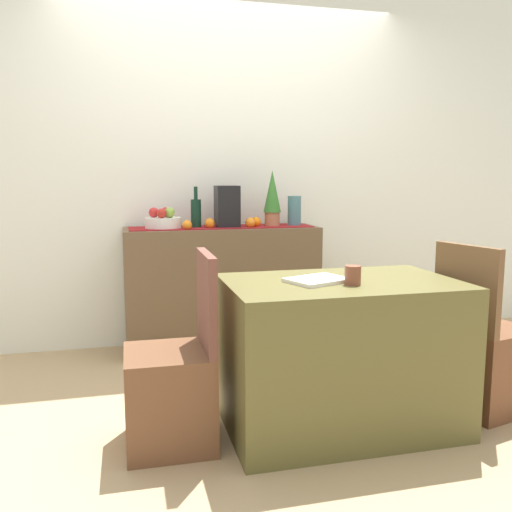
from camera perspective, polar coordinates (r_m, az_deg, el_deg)
ground_plane at (r=3.24m, az=1.68°, el=-14.45°), size 6.40×6.40×0.02m
room_wall_rear at (r=4.14m, az=-2.75°, el=9.75°), size 6.40×0.06×2.70m
sideboard_console at (r=3.94m, az=-3.57°, el=-3.43°), size 1.37×0.42×0.89m
table_runner at (r=3.87m, az=-3.63°, el=3.06°), size 1.29×0.32×0.01m
fruit_bowl at (r=3.82m, az=-9.72°, el=3.47°), size 0.25×0.25×0.07m
apple_front at (r=3.79m, az=-9.05°, el=4.54°), size 0.07×0.07×0.07m
apple_upper at (r=3.75m, az=-9.88°, el=4.43°), size 0.07×0.07×0.07m
apple_center at (r=3.88m, az=-9.47°, el=4.57°), size 0.07×0.07×0.07m
apple_rear at (r=3.83m, az=-10.68°, el=4.51°), size 0.07×0.07×0.07m
wine_bottle at (r=3.84m, az=-6.32°, el=4.55°), size 0.07×0.07×0.29m
coffee_maker at (r=3.87m, az=-3.06°, el=5.20°), size 0.16×0.18×0.29m
ceramic_vase at (r=4.00m, az=4.04°, el=4.74°), size 0.10×0.10×0.22m
potted_plant at (r=3.95m, az=1.72°, el=6.20°), size 0.13×0.13×0.40m
orange_loose_far at (r=3.80m, az=-4.87°, el=3.45°), size 0.07×0.07×0.07m
orange_loose_near_bowl at (r=3.84m, az=-0.59°, el=3.52°), size 0.07×0.07×0.07m
orange_loose_end at (r=3.90m, az=-0.01°, el=3.60°), size 0.07×0.07×0.07m
orange_loose_mid at (r=3.71m, az=-7.24°, el=3.26°), size 0.07×0.07×0.07m
dining_table at (r=2.78m, az=8.81°, el=-10.09°), size 1.13×0.71×0.74m
open_book at (r=2.63m, az=6.50°, el=-2.53°), size 0.34×0.30×0.02m
coffee_cup at (r=2.58m, az=10.12°, el=-2.00°), size 0.08×0.08×0.09m
chair_near_window at (r=2.62m, az=-8.72°, el=-13.66°), size 0.40×0.40×0.90m
chair_by_corner at (r=3.21m, az=22.79°, el=-10.07°), size 0.48×0.48×0.90m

